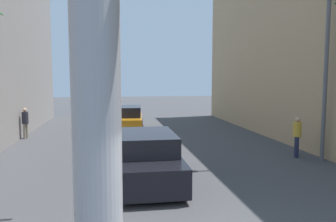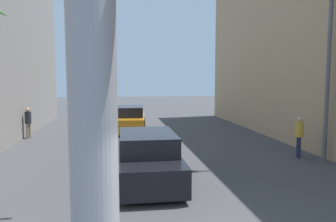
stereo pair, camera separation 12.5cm
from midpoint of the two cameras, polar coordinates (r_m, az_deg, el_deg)
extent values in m
plane|color=#424244|center=(14.86, -3.58, -7.08)|extent=(89.89, 89.89, 0.00)
cylinder|color=#9E9EA3|center=(5.20, -13.36, 14.66)|extent=(0.76, 0.76, 8.22)
cylinder|color=#59595E|center=(14.29, 25.58, 6.50)|extent=(0.16, 0.16, 7.24)
cylinder|color=black|center=(12.34, -8.85, -8.28)|extent=(0.23, 0.64, 0.64)
cylinder|color=black|center=(12.46, -0.50, -8.07)|extent=(0.23, 0.64, 0.64)
cylinder|color=black|center=(9.15, -8.83, -13.28)|extent=(0.23, 0.64, 0.64)
cylinder|color=black|center=(9.32, 2.54, -12.87)|extent=(0.23, 0.64, 0.64)
cube|color=black|center=(10.71, -4.00, -9.07)|extent=(1.93, 4.76, 0.80)
cube|color=black|center=(10.55, -4.03, -5.39)|extent=(1.76, 2.62, 0.60)
cylinder|color=black|center=(22.21, -9.27, -2.05)|extent=(0.27, 0.65, 0.64)
cylinder|color=black|center=(22.15, -4.91, -2.01)|extent=(0.27, 0.65, 0.64)
cylinder|color=black|center=(19.08, -9.94, -3.33)|extent=(0.27, 0.65, 0.64)
cylinder|color=black|center=(19.01, -4.86, -3.29)|extent=(0.27, 0.65, 0.64)
cube|color=#BF7214|center=(20.56, -7.25, -1.96)|extent=(2.10, 4.65, 0.80)
cube|color=black|center=(20.48, -7.27, -0.02)|extent=(1.81, 2.61, 0.60)
cylinder|color=#1E233F|center=(14.81, 21.17, -5.77)|extent=(0.14, 0.14, 0.88)
cylinder|color=#1E233F|center=(14.62, 21.33, -5.92)|extent=(0.14, 0.14, 0.88)
cylinder|color=gold|center=(14.59, 21.35, -2.98)|extent=(0.43, 0.43, 0.61)
sphere|color=tan|center=(14.54, 21.41, -1.37)|extent=(0.22, 0.22, 0.22)
cylinder|color=gray|center=(19.65, -23.54, -3.19)|extent=(0.14, 0.14, 0.82)
cylinder|color=gray|center=(19.49, -23.89, -3.27)|extent=(0.14, 0.14, 0.82)
cylinder|color=#26262D|center=(19.47, -23.80, -1.09)|extent=(0.44, 0.44, 0.64)
sphere|color=tan|center=(19.43, -23.85, 0.17)|extent=(0.22, 0.22, 0.22)
camera|label=1|loc=(0.06, -90.39, -0.04)|focal=35.00mm
camera|label=2|loc=(0.06, 89.61, 0.04)|focal=35.00mm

